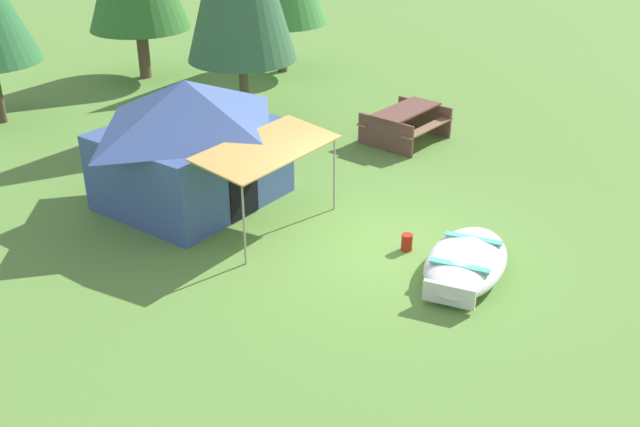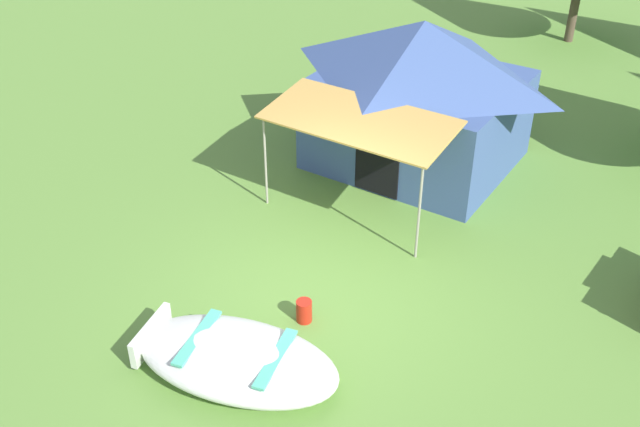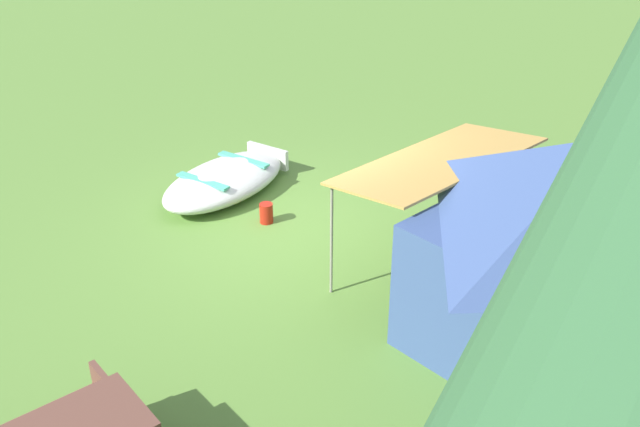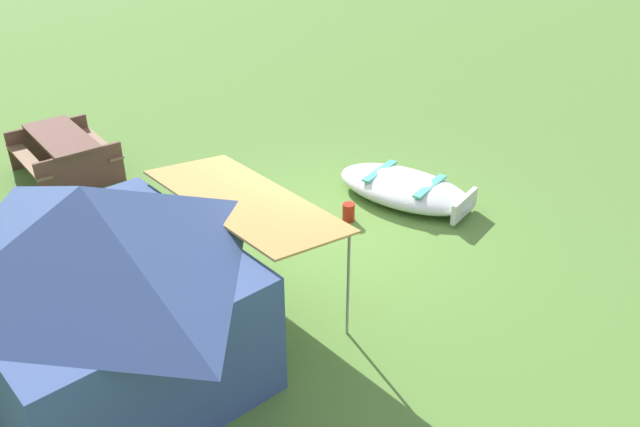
{
  "view_description": "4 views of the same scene",
  "coord_description": "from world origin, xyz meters",
  "px_view_note": "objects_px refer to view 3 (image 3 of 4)",
  "views": [
    {
      "loc": [
        -9.59,
        -6.22,
        6.32
      ],
      "look_at": [
        -0.89,
        0.64,
        0.75
      ],
      "focal_mm": 41.2,
      "sensor_mm": 36.0,
      "label": 1
    },
    {
      "loc": [
        4.28,
        -6.05,
        6.16
      ],
      "look_at": [
        -0.5,
        0.71,
        0.72
      ],
      "focal_mm": 41.25,
      "sensor_mm": 36.0,
      "label": 2
    },
    {
      "loc": [
        5.57,
        6.98,
        5.09
      ],
      "look_at": [
        0.21,
        0.82,
        0.71
      ],
      "focal_mm": 40.31,
      "sensor_mm": 36.0,
      "label": 3
    },
    {
      "loc": [
        -6.86,
        5.81,
        5.52
      ],
      "look_at": [
        -0.84,
        0.88,
        1.05
      ],
      "focal_mm": 37.72,
      "sensor_mm": 36.0,
      "label": 4
    }
  ],
  "objects_px": {
    "cooler_box": "(522,286)",
    "fuel_can": "(266,213)",
    "canvas_cabin_tent": "(584,242)",
    "beached_rowboat": "(225,180)"
  },
  "relations": [
    {
      "from": "cooler_box",
      "to": "fuel_can",
      "type": "xyz_separation_m",
      "value": [
        1.21,
        -3.58,
        -0.01
      ]
    },
    {
      "from": "fuel_can",
      "to": "cooler_box",
      "type": "bearing_deg",
      "value": 108.62
    },
    {
      "from": "canvas_cabin_tent",
      "to": "cooler_box",
      "type": "xyz_separation_m",
      "value": [
        -0.31,
        -0.82,
        -1.11
      ]
    },
    {
      "from": "beached_rowboat",
      "to": "fuel_can",
      "type": "distance_m",
      "value": 1.19
    },
    {
      "from": "beached_rowboat",
      "to": "canvas_cabin_tent",
      "type": "distance_m",
      "value": 5.73
    },
    {
      "from": "cooler_box",
      "to": "fuel_can",
      "type": "bearing_deg",
      "value": -71.38
    },
    {
      "from": "beached_rowboat",
      "to": "canvas_cabin_tent",
      "type": "relative_size",
      "value": 0.64
    },
    {
      "from": "canvas_cabin_tent",
      "to": "fuel_can",
      "type": "xyz_separation_m",
      "value": [
        0.89,
        -4.4,
        -1.12
      ]
    },
    {
      "from": "cooler_box",
      "to": "beached_rowboat",
      "type": "bearing_deg",
      "value": -76.79
    },
    {
      "from": "cooler_box",
      "to": "fuel_can",
      "type": "height_order",
      "value": "cooler_box"
    }
  ]
}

